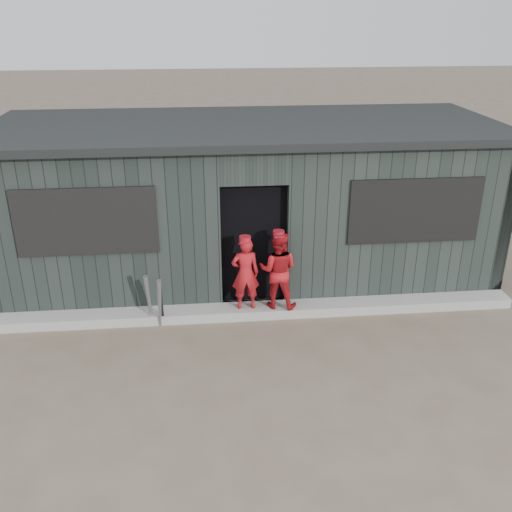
{
  "coord_description": "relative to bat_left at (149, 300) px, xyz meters",
  "views": [
    {
      "loc": [
        -0.75,
        -5.78,
        4.34
      ],
      "look_at": [
        0.0,
        1.8,
        1.0
      ],
      "focal_mm": 40.0,
      "sensor_mm": 36.0,
      "label": 1
    }
  ],
  "objects": [
    {
      "name": "ground",
      "position": [
        1.58,
        -1.66,
        -0.43
      ],
      "size": [
        80.0,
        80.0,
        0.0
      ],
      "primitive_type": "plane",
      "color": "brown",
      "rests_on": "ground"
    },
    {
      "name": "player_grey_back",
      "position": [
        2.26,
        0.53,
        0.12
      ],
      "size": [
        0.56,
        0.39,
        1.09
      ],
      "primitive_type": "imported",
      "rotation": [
        0.0,
        0.0,
        3.23
      ],
      "color": "silver",
      "rests_on": "ground"
    },
    {
      "name": "player_red_left",
      "position": [
        1.42,
        0.15,
        0.29
      ],
      "size": [
        0.43,
        0.29,
        1.14
      ],
      "primitive_type": "imported",
      "rotation": [
        0.0,
        0.0,
        3.19
      ],
      "color": "#AF151C",
      "rests_on": "curb"
    },
    {
      "name": "curb",
      "position": [
        1.58,
        0.16,
        -0.35
      ],
      "size": [
        8.0,
        0.36,
        0.15
      ],
      "primitive_type": "cube",
      "color": "#999A95",
      "rests_on": "ground"
    },
    {
      "name": "bat_left",
      "position": [
        0.0,
        0.0,
        0.0
      ],
      "size": [
        0.11,
        0.22,
        0.85
      ],
      "primitive_type": "cone",
      "rotation": [
        0.17,
        0.0,
        -0.23
      ],
      "color": "gray",
      "rests_on": "ground"
    },
    {
      "name": "player_red_right",
      "position": [
        1.91,
        0.16,
        0.32
      ],
      "size": [
        0.68,
        0.6,
        1.2
      ],
      "primitive_type": "imported",
      "rotation": [
        0.0,
        0.0,
        2.87
      ],
      "color": "red",
      "rests_on": "curb"
    },
    {
      "name": "bat_mid",
      "position": [
        0.16,
        -0.11,
        -0.01
      ],
      "size": [
        0.12,
        0.24,
        0.83
      ],
      "primitive_type": "cone",
      "rotation": [
        0.2,
        0.0,
        0.25
      ],
      "color": "gray",
      "rests_on": "ground"
    },
    {
      "name": "bat_right",
      "position": [
        0.18,
        -0.05,
        -0.05
      ],
      "size": [
        0.08,
        0.26,
        0.75
      ],
      "primitive_type": "cone",
      "rotation": [
        0.26,
        0.0,
        -0.06
      ],
      "color": "black",
      "rests_on": "ground"
    },
    {
      "name": "dugout",
      "position": [
        1.58,
        1.84,
        0.86
      ],
      "size": [
        8.3,
        3.3,
        2.62
      ],
      "color": "black",
      "rests_on": "ground"
    }
  ]
}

